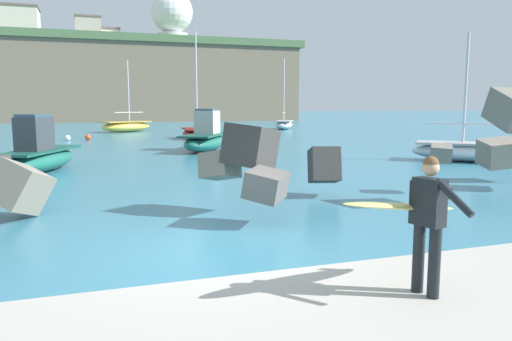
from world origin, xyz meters
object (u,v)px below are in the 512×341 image
object	(u,v)px
surfer_with_board	(420,214)
station_building_west	(16,22)
boat_mid_right	(284,124)
boat_far_centre	(471,151)
mooring_buoy_inner	(67,138)
boat_near_centre	(206,138)
mooring_buoy_middle	(88,137)
radar_dome	(172,17)
station_building_central	(99,40)
boat_far_left	(40,154)
station_building_annex	(88,32)
boat_far_right	(126,126)
boat_mid_left	(197,132)

from	to	relation	value
surfer_with_board	station_building_west	xyz separation A→B (m)	(-15.08, 85.43, 15.02)
boat_mid_right	boat_far_centre	xyz separation A→B (m)	(-3.40, -32.12, -0.05)
mooring_buoy_inner	station_building_west	xyz separation A→B (m)	(-9.40, 51.61, 16.08)
surfer_with_board	boat_mid_right	world-z (taller)	boat_mid_right
boat_near_centre	mooring_buoy_middle	world-z (taller)	boat_near_centre
mooring_buoy_middle	radar_dome	size ratio (longest dim) A/B	0.04
mooring_buoy_middle	station_building_west	distance (m)	54.68
boat_mid_right	station_building_central	distance (m)	60.31
boat_near_centre	boat_mid_right	world-z (taller)	boat_mid_right
boat_near_centre	boat_far_left	bearing A→B (deg)	-140.76
boat_near_centre	mooring_buoy_inner	xyz separation A→B (m)	(-8.07, 11.09, -0.54)
surfer_with_board	boat_mid_right	xyz separation A→B (m)	(16.45, 45.42, -0.73)
station_building_annex	radar_dome	bearing A→B (deg)	-4.55
boat_far_left	radar_dome	bearing A→B (deg)	77.10
boat_far_right	mooring_buoy_inner	distance (m)	12.54
boat_mid_right	mooring_buoy_inner	size ratio (longest dim) A/B	17.58
boat_far_centre	mooring_buoy_middle	size ratio (longest dim) A/B	13.59
boat_mid_left	boat_far_centre	bearing A→B (deg)	-65.50
mooring_buoy_middle	station_building_central	distance (m)	68.39
boat_mid_right	station_building_west	size ratio (longest dim) A/B	1.05
station_building_west	boat_mid_right	bearing A→B (deg)	-51.76
mooring_buoy_inner	boat_far_right	bearing A→B (deg)	66.41
boat_mid_left	radar_dome	world-z (taller)	radar_dome
boat_far_centre	station_building_central	world-z (taller)	station_building_central
boat_mid_left	boat_mid_right	distance (m)	17.47
boat_near_centre	surfer_with_board	bearing A→B (deg)	-96.01
mooring_buoy_inner	station_building_annex	world-z (taller)	station_building_annex
surfer_with_board	radar_dome	bearing A→B (deg)	82.76
station_building_central	mooring_buoy_inner	bearing A→B (deg)	-93.32
boat_far_left	station_building_central	world-z (taller)	station_building_central
mooring_buoy_inner	radar_dome	distance (m)	65.62
boat_mid_left	station_building_central	distance (m)	69.63
boat_far_left	station_building_west	bearing A→B (deg)	97.52
surfer_with_board	boat_far_right	xyz separation A→B (m)	(-0.67, 45.30, -0.69)
boat_far_right	station_building_central	world-z (taller)	station_building_central
surfer_with_board	boat_far_right	world-z (taller)	boat_far_right
surfer_with_board	boat_far_left	xyz separation A→B (m)	(-5.92, 15.94, -0.57)
boat_far_left	boat_far_right	xyz separation A→B (m)	(5.25, 29.36, -0.12)
station_building_west	station_building_central	world-z (taller)	station_building_west
boat_near_centre	mooring_buoy_inner	size ratio (longest dim) A/B	12.94
boat_mid_left	boat_far_left	world-z (taller)	boat_mid_left
radar_dome	mooring_buoy_middle	bearing A→B (deg)	-105.18
boat_far_centre	boat_far_right	xyz separation A→B (m)	(-13.72, 32.00, 0.08)
boat_far_left	station_building_west	distance (m)	71.80
boat_far_right	station_building_west	bearing A→B (deg)	109.76
boat_mid_left	boat_far_left	distance (m)	19.87
boat_far_left	boat_far_centre	bearing A→B (deg)	-7.94
boat_far_centre	boat_far_right	size ratio (longest dim) A/B	0.84
boat_near_centre	boat_mid_right	xyz separation A→B (m)	(14.06, 22.69, -0.21)
radar_dome	station_building_west	size ratio (longest dim) A/B	1.53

